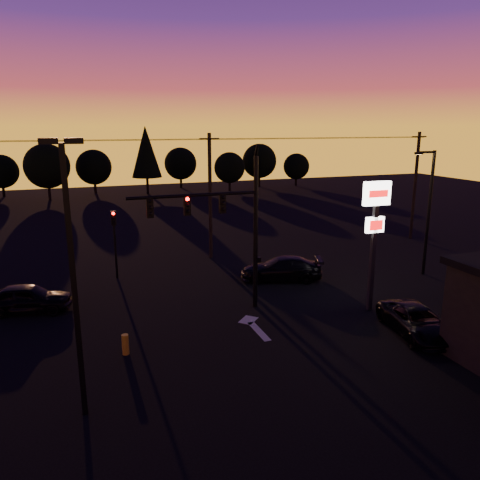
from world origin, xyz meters
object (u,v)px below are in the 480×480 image
object	(u,v)px
bollard	(125,344)
car_right	(281,269)
suv_parked	(417,321)
traffic_signal_mast	(226,219)
secondary_signal	(115,235)
car_left	(27,298)
streetlight	(428,208)
parking_lot_light	(72,264)
pylon_sign	(375,219)

from	to	relation	value
bollard	car_right	distance (m)	12.41
suv_parked	traffic_signal_mast	bearing A→B (deg)	152.42
secondary_signal	bollard	distance (m)	10.93
car_left	car_right	distance (m)	14.65
streetlight	car_right	xyz separation A→B (m)	(-9.19, 2.10, -3.69)
parking_lot_light	suv_parked	world-z (taller)	parking_lot_light
traffic_signal_mast	secondary_signal	size ratio (longest dim) A/B	1.97
parking_lot_light	pylon_sign	xyz separation A→B (m)	(14.50, 4.50, -0.36)
parking_lot_light	car_left	bearing A→B (deg)	103.21
secondary_signal	streetlight	size ratio (longest dim) A/B	0.54
traffic_signal_mast	bollard	distance (m)	7.84
streetlight	bollard	bearing A→B (deg)	-166.67
traffic_signal_mast	bollard	world-z (taller)	traffic_signal_mast
streetlight	suv_parked	distance (m)	10.54
secondary_signal	parking_lot_light	bearing A→B (deg)	-99.79
parking_lot_light	streetlight	distance (m)	23.05
traffic_signal_mast	parking_lot_light	size ratio (longest dim) A/B	0.94
traffic_signal_mast	bollard	size ratio (longest dim) A/B	9.69
traffic_signal_mast	streetlight	world-z (taller)	traffic_signal_mast
car_right	parking_lot_light	bearing A→B (deg)	-29.35
secondary_signal	pylon_sign	size ratio (longest dim) A/B	0.64
parking_lot_light	car_right	size ratio (longest dim) A/B	1.80
streetlight	parking_lot_light	bearing A→B (deg)	-158.35
pylon_sign	streetlight	size ratio (longest dim) A/B	0.85
pylon_sign	suv_parked	size ratio (longest dim) A/B	1.46
traffic_signal_mast	car_left	size ratio (longest dim) A/B	1.95
streetlight	suv_parked	bearing A→B (deg)	-132.21
bollard	car_right	world-z (taller)	car_right
pylon_sign	bollard	distance (m)	13.48
pylon_sign	car_left	xyz separation A→B (m)	(-16.93, 5.85, -4.16)
traffic_signal_mast	secondary_signal	xyz separation A→B (m)	(-4.90, 7.49, -2.07)
car_left	car_right	xyz separation A→B (m)	(14.65, 0.25, -0.01)
secondary_signal	streetlight	xyz separation A→B (m)	(18.91, -5.99, 1.56)
parking_lot_light	bollard	world-z (taller)	parking_lot_light
traffic_signal_mast	suv_parked	xyz separation A→B (m)	(7.40, -5.78, -4.29)
secondary_signal	parking_lot_light	world-z (taller)	parking_lot_light
secondary_signal	suv_parked	distance (m)	18.23
parking_lot_light	suv_parked	distance (m)	15.55
traffic_signal_mast	suv_parked	bearing A→B (deg)	-38.00
parking_lot_light	secondary_signal	bearing A→B (deg)	80.21
pylon_sign	car_left	size ratio (longest dim) A/B	1.55
pylon_sign	suv_parked	distance (m)	5.39
traffic_signal_mast	pylon_sign	xyz separation A→B (m)	(7.10, -2.49, -0.02)
car_left	parking_lot_light	bearing A→B (deg)	-154.42
secondary_signal	car_right	world-z (taller)	secondary_signal
secondary_signal	parking_lot_light	distance (m)	14.90
traffic_signal_mast	pylon_sign	size ratio (longest dim) A/B	1.26
pylon_sign	streetlight	world-z (taller)	streetlight
suv_parked	pylon_sign	bearing A→B (deg)	105.63
secondary_signal	bollard	world-z (taller)	secondary_signal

